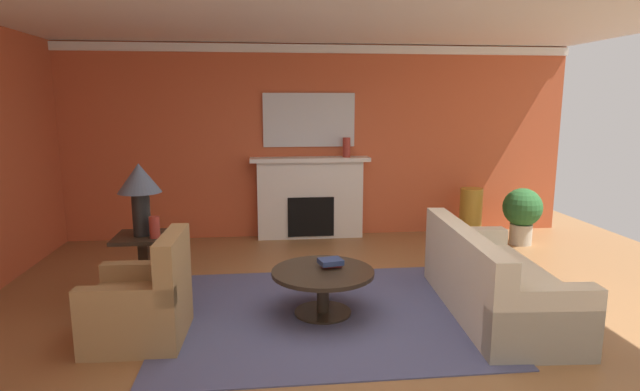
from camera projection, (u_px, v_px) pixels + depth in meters
name	position (u px, v px, depth m)	size (l,w,h in m)	color
ground_plane	(344.00, 316.00, 5.00)	(9.63, 9.63, 0.00)	olive
wall_fireplace	(312.00, 142.00, 7.88)	(8.01, 0.12, 2.92)	#C65633
ceiling_panel	(342.00, 5.00, 4.77)	(8.01, 6.91, 0.06)	white
crown_moulding	(312.00, 49.00, 7.56)	(8.01, 0.08, 0.12)	white
area_rug	(323.00, 313.00, 5.04)	(3.08, 2.56, 0.01)	#4C517A
fireplace	(310.00, 200.00, 7.83)	(1.80, 0.35, 1.24)	white
mantel_mirror	(309.00, 120.00, 7.73)	(1.39, 0.04, 0.81)	silver
sofa	(492.00, 284.00, 5.03)	(1.04, 2.15, 0.85)	beige
armchair_near_window	(143.00, 306.00, 4.46)	(0.83, 0.83, 0.95)	#9E7A4C
coffee_table	(323.00, 282.00, 4.98)	(1.00, 1.00, 0.45)	#2D2319
side_table	(144.00, 263.00, 5.36)	(0.56, 0.56, 0.70)	#2D2319
table_lamp	(140.00, 185.00, 5.21)	(0.44, 0.44, 0.75)	black
vase_tall_corner	(471.00, 213.00, 7.84)	(0.34, 0.34, 0.77)	#B7892D
vase_mantel_right	(347.00, 147.00, 7.70)	(0.12, 0.12, 0.30)	#9E3328
vase_on_side_table	(155.00, 227.00, 5.18)	(0.10, 0.10, 0.22)	#9E3328
book_red_cover	(331.00, 264.00, 5.11)	(0.19, 0.15, 0.03)	maroon
book_art_folio	(331.00, 262.00, 5.04)	(0.22, 0.18, 0.05)	navy
potted_plant	(522.00, 211.00, 7.46)	(0.56, 0.56, 0.83)	#BCB29E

